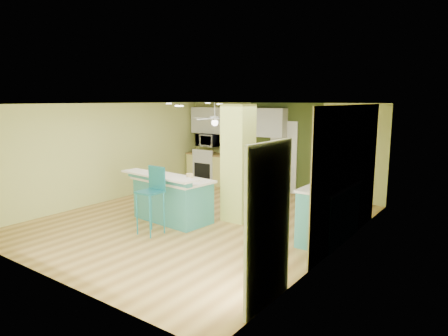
% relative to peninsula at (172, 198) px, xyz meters
% --- Properties ---
extents(floor, '(6.00, 7.00, 0.01)m').
position_rel_peninsula_xyz_m(floor, '(0.48, 0.36, -0.50)').
color(floor, olive).
rests_on(floor, ground).
extents(ceiling, '(6.00, 7.00, 0.01)m').
position_rel_peninsula_xyz_m(ceiling, '(0.48, 0.36, 2.01)').
color(ceiling, white).
rests_on(ceiling, wall_back).
extents(wall_back, '(6.00, 0.01, 2.50)m').
position_rel_peninsula_xyz_m(wall_back, '(0.48, 3.87, 0.76)').
color(wall_back, '#C4CA6C').
rests_on(wall_back, floor).
extents(wall_front, '(6.00, 0.01, 2.50)m').
position_rel_peninsula_xyz_m(wall_front, '(0.48, -3.14, 0.76)').
color(wall_front, '#C4CA6C').
rests_on(wall_front, floor).
extents(wall_left, '(0.01, 7.00, 2.50)m').
position_rel_peninsula_xyz_m(wall_left, '(-2.53, 0.36, 0.76)').
color(wall_left, '#C4CA6C').
rests_on(wall_left, floor).
extents(wall_right, '(0.01, 7.00, 2.50)m').
position_rel_peninsula_xyz_m(wall_right, '(3.48, 0.36, 0.76)').
color(wall_right, '#C4CA6C').
rests_on(wall_right, floor).
extents(wood_panel, '(0.02, 3.40, 2.50)m').
position_rel_peninsula_xyz_m(wood_panel, '(3.46, 0.96, 0.76)').
color(wood_panel, '#8B7A4F').
rests_on(wood_panel, floor).
extents(olive_accent, '(2.20, 0.02, 2.50)m').
position_rel_peninsula_xyz_m(olive_accent, '(0.68, 3.85, 0.76)').
color(olive_accent, '#38461C').
rests_on(olive_accent, floor).
extents(interior_door, '(0.82, 0.05, 2.00)m').
position_rel_peninsula_xyz_m(interior_door, '(0.68, 3.82, 0.51)').
color(interior_door, white).
rests_on(interior_door, floor).
extents(french_door, '(0.04, 1.08, 2.10)m').
position_rel_peninsula_xyz_m(french_door, '(3.45, -1.94, 0.56)').
color(french_door, white).
rests_on(french_door, floor).
extents(column, '(0.55, 0.55, 2.50)m').
position_rel_peninsula_xyz_m(column, '(1.13, 0.86, 0.76)').
color(column, '#BFCE5F').
rests_on(column, floor).
extents(kitchen_run, '(3.25, 0.63, 0.94)m').
position_rel_peninsula_xyz_m(kitchen_run, '(-0.82, 3.56, -0.02)').
color(kitchen_run, '#E9E279').
rests_on(kitchen_run, floor).
extents(stove, '(0.76, 0.66, 1.08)m').
position_rel_peninsula_xyz_m(stove, '(-1.77, 3.55, -0.03)').
color(stove, silver).
rests_on(stove, floor).
extents(upper_cabinets, '(3.20, 0.34, 0.80)m').
position_rel_peninsula_xyz_m(upper_cabinets, '(-0.82, 3.68, 1.46)').
color(upper_cabinets, silver).
rests_on(upper_cabinets, wall_back).
extents(microwave, '(0.70, 0.48, 0.39)m').
position_rel_peninsula_xyz_m(microwave, '(-1.77, 3.56, 0.86)').
color(microwave, silver).
rests_on(microwave, wall_back).
extents(ceiling_fan, '(1.41, 1.41, 0.61)m').
position_rel_peninsula_xyz_m(ceiling_fan, '(-0.62, 2.36, 1.59)').
color(ceiling_fan, silver).
rests_on(ceiling_fan, ceiling).
extents(pendant_lamp, '(0.14, 0.14, 0.69)m').
position_rel_peninsula_xyz_m(pendant_lamp, '(3.13, 1.11, 1.39)').
color(pendant_lamp, silver).
rests_on(pendant_lamp, ceiling).
extents(wall_decor, '(0.03, 0.90, 0.70)m').
position_rel_peninsula_xyz_m(wall_decor, '(3.44, 1.16, 1.06)').
color(wall_decor, brown).
rests_on(wall_decor, wood_panel).
extents(peninsula, '(2.02, 1.22, 1.06)m').
position_rel_peninsula_xyz_m(peninsula, '(0.00, 0.00, 0.00)').
color(peninsula, teal).
rests_on(peninsula, floor).
extents(bar_stool, '(0.44, 0.44, 1.31)m').
position_rel_peninsula_xyz_m(bar_stool, '(0.26, -0.81, 0.39)').
color(bar_stool, teal).
rests_on(bar_stool, floor).
extents(side_counter, '(0.69, 1.62, 1.04)m').
position_rel_peninsula_xyz_m(side_counter, '(3.18, 0.84, 0.03)').
color(side_counter, teal).
rests_on(side_counter, floor).
extents(fruit_bowl, '(0.35, 0.35, 0.07)m').
position_rel_peninsula_xyz_m(fruit_bowl, '(-0.79, 3.51, 0.48)').
color(fruit_bowl, '#342115').
rests_on(fruit_bowl, kitchen_run).
extents(canister, '(0.16, 0.16, 0.15)m').
position_rel_peninsula_xyz_m(canister, '(0.46, 0.05, 0.51)').
color(canister, gold).
rests_on(canister, peninsula).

